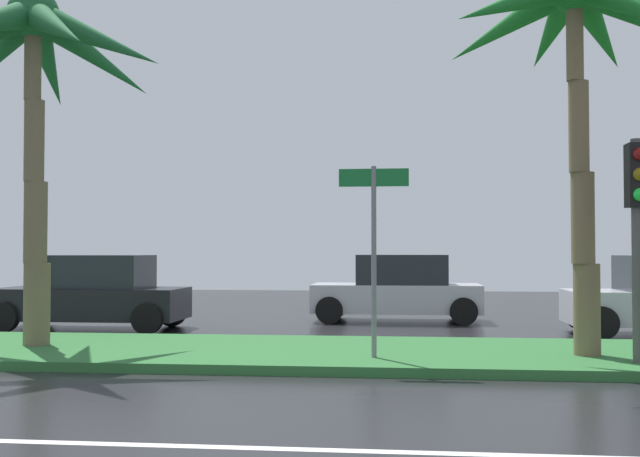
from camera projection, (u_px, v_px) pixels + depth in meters
name	position (u px, v px, depth m)	size (l,w,h in m)	color
ground_plane	(310.00, 352.00, 13.96)	(90.00, 42.00, 0.10)	black
near_lane_divider_stripe	(219.00, 447.00, 7.01)	(81.00, 0.14, 0.01)	white
median_strip	(303.00, 353.00, 12.97)	(85.50, 4.00, 0.15)	#2D6B33
palm_tree_mid_left	(35.00, 61.00, 13.48)	(4.72, 4.85, 6.34)	brown
palm_tree_centre_left	(576.00, 31.00, 12.21)	(4.37, 4.64, 6.40)	brown
traffic_signal_median_right	(637.00, 208.00, 11.36)	(0.28, 0.43, 3.35)	#4C4C47
street_name_sign	(374.00, 234.00, 11.94)	(1.10, 0.08, 3.00)	slate
car_in_traffic_leading	(93.00, 294.00, 17.62)	(4.30, 2.02, 1.72)	black
car_in_traffic_second	(398.00, 289.00, 19.63)	(4.30, 2.02, 1.72)	silver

